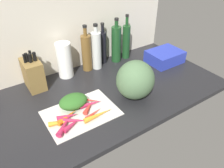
{
  "coord_description": "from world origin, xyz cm",
  "views": [
    {
      "loc": [
        -49.07,
        -96.93,
        82.26
      ],
      "look_at": [
        6.57,
        -13.1,
        13.38
      ],
      "focal_mm": 35.4,
      "sensor_mm": 36.0,
      "label": 1
    }
  ],
  "objects_px": {
    "carrot_7": "(74,120)",
    "bottle_2": "(103,47)",
    "bottle_0": "(87,52)",
    "bottle_4": "(126,41)",
    "paper_towel_roll": "(65,60)",
    "bottle_3": "(116,44)",
    "carrot_4": "(64,122)",
    "carrot_2": "(86,100)",
    "carrot_5": "(72,125)",
    "carrot_1": "(89,107)",
    "carrot_3": "(91,104)",
    "carrot_0": "(94,113)",
    "carrot_6": "(67,117)",
    "cutting_board": "(81,113)",
    "winter_squash": "(135,80)",
    "carrot_9": "(68,116)",
    "dish_rack": "(165,57)",
    "bottle_1": "(96,50)",
    "carrot_10": "(65,124)",
    "knife_block": "(33,74)",
    "carrot_8": "(99,115)"
  },
  "relations": [
    {
      "from": "carrot_7",
      "to": "bottle_2",
      "type": "distance_m",
      "value": 0.69
    },
    {
      "from": "bottle_0",
      "to": "bottle_4",
      "type": "bearing_deg",
      "value": -0.16
    },
    {
      "from": "paper_towel_roll",
      "to": "bottle_3",
      "type": "height_order",
      "value": "bottle_3"
    },
    {
      "from": "carrot_7",
      "to": "carrot_4",
      "type": "bearing_deg",
      "value": 155.37
    },
    {
      "from": "carrot_2",
      "to": "carrot_5",
      "type": "xyz_separation_m",
      "value": [
        -0.15,
        -0.14,
        -0.0
      ]
    },
    {
      "from": "carrot_1",
      "to": "carrot_3",
      "type": "bearing_deg",
      "value": 35.46
    },
    {
      "from": "carrot_0",
      "to": "carrot_6",
      "type": "xyz_separation_m",
      "value": [
        -0.13,
        0.05,
        0.01
      ]
    },
    {
      "from": "bottle_2",
      "to": "cutting_board",
      "type": "bearing_deg",
      "value": -133.57
    },
    {
      "from": "carrot_5",
      "to": "winter_squash",
      "type": "height_order",
      "value": "winter_squash"
    },
    {
      "from": "cutting_board",
      "to": "bottle_3",
      "type": "distance_m",
      "value": 0.66
    },
    {
      "from": "carrot_0",
      "to": "carrot_3",
      "type": "height_order",
      "value": "carrot_3"
    },
    {
      "from": "carrot_2",
      "to": "carrot_9",
      "type": "xyz_separation_m",
      "value": [
        -0.15,
        -0.07,
        0.0
      ]
    },
    {
      "from": "cutting_board",
      "to": "bottle_0",
      "type": "bearing_deg",
      "value": 57.2
    },
    {
      "from": "bottle_2",
      "to": "dish_rack",
      "type": "xyz_separation_m",
      "value": [
        0.39,
        -0.26,
        -0.08
      ]
    },
    {
      "from": "carrot_3",
      "to": "carrot_6",
      "type": "distance_m",
      "value": 0.16
    },
    {
      "from": "carrot_2",
      "to": "bottle_3",
      "type": "bearing_deg",
      "value": 37.13
    },
    {
      "from": "carrot_2",
      "to": "carrot_6",
      "type": "distance_m",
      "value": 0.16
    },
    {
      "from": "carrot_2",
      "to": "carrot_4",
      "type": "bearing_deg",
      "value": -151.53
    },
    {
      "from": "carrot_3",
      "to": "paper_towel_roll",
      "type": "xyz_separation_m",
      "value": [
        0.02,
        0.39,
        0.1
      ]
    },
    {
      "from": "carrot_6",
      "to": "bottle_3",
      "type": "xyz_separation_m",
      "value": [
        0.59,
        0.41,
        0.12
      ]
    },
    {
      "from": "bottle_1",
      "to": "bottle_4",
      "type": "relative_size",
      "value": 0.96
    },
    {
      "from": "paper_towel_roll",
      "to": "bottle_1",
      "type": "bearing_deg",
      "value": -4.9
    },
    {
      "from": "paper_towel_roll",
      "to": "carrot_10",
      "type": "bearing_deg",
      "value": -114.67
    },
    {
      "from": "carrot_2",
      "to": "knife_block",
      "type": "xyz_separation_m",
      "value": [
        -0.19,
        0.33,
        0.07
      ]
    },
    {
      "from": "knife_block",
      "to": "bottle_1",
      "type": "relative_size",
      "value": 0.74
    },
    {
      "from": "carrot_3",
      "to": "bottle_0",
      "type": "xyz_separation_m",
      "value": [
        0.18,
        0.38,
        0.11
      ]
    },
    {
      "from": "carrot_3",
      "to": "carrot_2",
      "type": "bearing_deg",
      "value": 102.43
    },
    {
      "from": "carrot_5",
      "to": "dish_rack",
      "type": "height_order",
      "value": "dish_rack"
    },
    {
      "from": "carrot_5",
      "to": "bottle_4",
      "type": "height_order",
      "value": "bottle_4"
    },
    {
      "from": "bottle_1",
      "to": "carrot_8",
      "type": "bearing_deg",
      "value": -119.44
    },
    {
      "from": "carrot_7",
      "to": "carrot_10",
      "type": "distance_m",
      "value": 0.05
    },
    {
      "from": "paper_towel_roll",
      "to": "carrot_6",
      "type": "bearing_deg",
      "value": -113.1
    },
    {
      "from": "bottle_0",
      "to": "bottle_1",
      "type": "height_order",
      "value": "same"
    },
    {
      "from": "carrot_2",
      "to": "carrot_10",
      "type": "bearing_deg",
      "value": -147.14
    },
    {
      "from": "carrot_0",
      "to": "carrot_8",
      "type": "relative_size",
      "value": 0.65
    },
    {
      "from": "carrot_0",
      "to": "bottle_4",
      "type": "bearing_deg",
      "value": 39.62
    },
    {
      "from": "carrot_10",
      "to": "bottle_2",
      "type": "relative_size",
      "value": 0.5
    },
    {
      "from": "carrot_4",
      "to": "bottle_4",
      "type": "height_order",
      "value": "bottle_4"
    },
    {
      "from": "carrot_7",
      "to": "knife_block",
      "type": "bearing_deg",
      "value": 97.51
    },
    {
      "from": "carrot_6",
      "to": "carrot_9",
      "type": "distance_m",
      "value": 0.0
    },
    {
      "from": "cutting_board",
      "to": "carrot_10",
      "type": "distance_m",
      "value": 0.13
    },
    {
      "from": "carrot_9",
      "to": "bottle_2",
      "type": "xyz_separation_m",
      "value": [
        0.49,
        0.44,
        0.1
      ]
    },
    {
      "from": "carrot_2",
      "to": "carrot_4",
      "type": "relative_size",
      "value": 1.05
    },
    {
      "from": "carrot_7",
      "to": "paper_towel_roll",
      "type": "bearing_deg",
      "value": 70.48
    },
    {
      "from": "carrot_4",
      "to": "carrot_8",
      "type": "height_order",
      "value": "same"
    },
    {
      "from": "bottle_1",
      "to": "bottle_3",
      "type": "xyz_separation_m",
      "value": [
        0.18,
        0.01,
        0.0
      ]
    },
    {
      "from": "carrot_3",
      "to": "carrot_6",
      "type": "height_order",
      "value": "carrot_6"
    },
    {
      "from": "carrot_8",
      "to": "bottle_1",
      "type": "relative_size",
      "value": 0.53
    },
    {
      "from": "carrot_6",
      "to": "bottle_1",
      "type": "relative_size",
      "value": 0.4
    },
    {
      "from": "carrot_6",
      "to": "dish_rack",
      "type": "bearing_deg",
      "value": 11.66
    }
  ]
}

